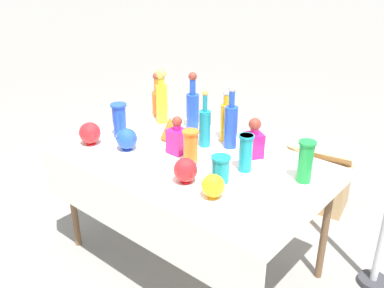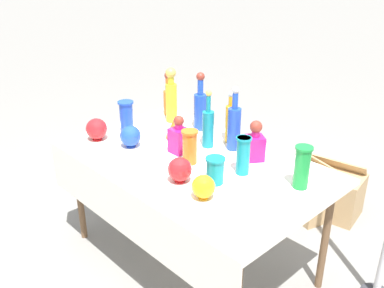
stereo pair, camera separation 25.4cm
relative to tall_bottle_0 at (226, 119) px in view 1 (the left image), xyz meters
The scene contains 23 objects.
ground_plane 0.97m from the tall_bottle_0, 87.53° to the right, with size 40.00×40.00×0.00m, color gray.
display_table 0.45m from the tall_bottle_0, 87.75° to the right, with size 1.65×1.00×0.76m.
tall_bottle_0 is the anchor object (origin of this frame).
tall_bottle_1 0.17m from the tall_bottle_0, 106.89° to the right, with size 0.07×0.07×0.38m.
tall_bottle_2 0.29m from the tall_bottle_0, behind, with size 0.09×0.09×0.41m.
tall_bottle_3 0.11m from the tall_bottle_0, 37.43° to the right, with size 0.08×0.08×0.41m.
tall_bottle_4 0.67m from the tall_bottle_0, behind, with size 0.07×0.07×0.33m.
tall_bottle_5 0.54m from the tall_bottle_0, behind, with size 0.08×0.08×0.40m.
square_decanter_0 0.37m from the tall_bottle_0, 107.67° to the right, with size 0.10×0.10×0.24m.
square_decanter_1 0.29m from the tall_bottle_0, 17.88° to the right, with size 0.14×0.14×0.25m.
slender_vase_0 0.56m from the tall_bottle_0, 56.48° to the right, with size 0.11×0.11×0.15m.
slender_vase_1 0.68m from the tall_bottle_0, 14.67° to the right, with size 0.09×0.09×0.24m.
slender_vase_2 0.44m from the tall_bottle_0, 38.90° to the right, with size 0.09×0.09×0.22m.
slender_vase_3 0.41m from the tall_bottle_0, 84.10° to the right, with size 0.10×0.10×0.21m.
slender_vase_4 0.70m from the tall_bottle_0, 144.04° to the right, with size 0.11×0.11×0.23m.
fluted_vase_0 0.37m from the tall_bottle_0, 142.57° to the right, with size 0.13×0.13×0.16m.
round_bowl_0 0.62m from the tall_bottle_0, 74.13° to the right, with size 0.13×0.13×0.14m.
round_bowl_1 0.74m from the tall_bottle_0, 58.67° to the right, with size 0.12×0.12×0.13m.
round_bowl_2 0.65m from the tall_bottle_0, 126.37° to the right, with size 0.13×0.13×0.14m.
round_bowl_3 0.88m from the tall_bottle_0, 135.52° to the right, with size 0.14×0.14×0.15m.
price_tag_left 0.86m from the tall_bottle_0, 112.53° to the right, with size 0.06×0.01×0.05m, color white.
cardboard_box_behind_left 1.06m from the tall_bottle_0, 73.50° to the left, with size 0.52×0.47×0.43m.
cardboard_box_behind_right 1.14m from the tall_bottle_0, 69.19° to the left, with size 0.57×0.40×0.43m.
Camera 1 is at (1.49, -1.77, 1.92)m, focal length 40.00 mm.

